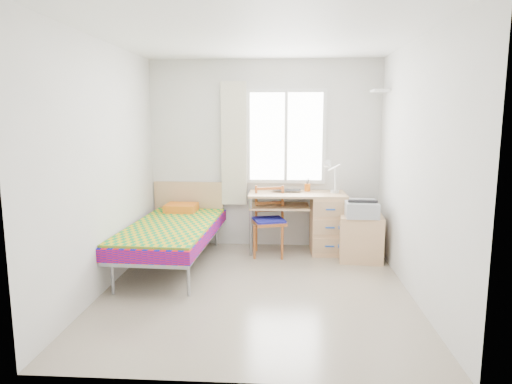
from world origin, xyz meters
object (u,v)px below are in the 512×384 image
desk (323,220)px  cabinet (361,238)px  printer (361,208)px  chair (270,216)px  bed (173,230)px

desk → cabinet: size_ratio=2.24×
cabinet → printer: bearing=-113.9°
cabinet → desk: bearing=148.6°
chair → bed: bearing=-173.1°
desk → cabinet: bearing=-37.8°
bed → printer: (2.33, 0.29, 0.24)m
chair → desk: bearing=-3.9°
chair → cabinet: bearing=-25.1°
bed → printer: bearing=9.6°
bed → cabinet: bearing=10.2°
chair → cabinet: (1.17, -0.18, -0.22)m
desk → printer: (0.45, -0.36, 0.25)m
desk → bed: bearing=-162.1°
desk → printer: 0.63m
bed → chair: (1.17, 0.50, 0.08)m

